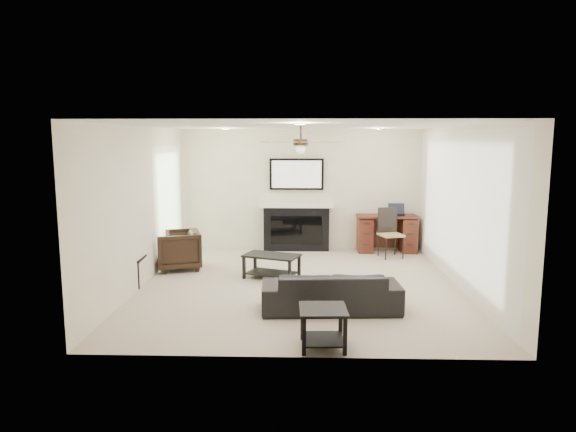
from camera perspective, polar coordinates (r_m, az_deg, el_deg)
name	(u,v)px	position (r m, az deg, el deg)	size (l,w,h in m)	color
room_shell	(313,179)	(8.03, 2.74, 4.13)	(5.50, 5.54, 2.52)	beige
sofa	(331,291)	(7.02, 4.77, -8.30)	(1.85, 0.72, 0.54)	black
armchair	(178,250)	(9.34, -12.11, -3.72)	(0.74, 0.76, 0.69)	black
coffee_table	(272,266)	(8.59, -1.83, -5.62)	(0.90, 0.50, 0.40)	black
end_table_near	(323,328)	(5.84, 3.90, -12.28)	(0.52, 0.52, 0.45)	black
end_table_left	(128,272)	(8.54, -17.37, -5.91)	(0.50, 0.50, 0.45)	black
fireplace_unit	(296,205)	(10.59, 0.94, 1.24)	(1.52, 0.34, 1.91)	black
desk	(386,233)	(10.75, 10.88, -1.91)	(1.22, 0.56, 0.76)	#35140D
desk_chair	(391,233)	(10.19, 11.38, -1.88)	(0.42, 0.44, 0.97)	black
laptop	(397,210)	(10.68, 12.03, 0.69)	(0.33, 0.24, 0.23)	black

